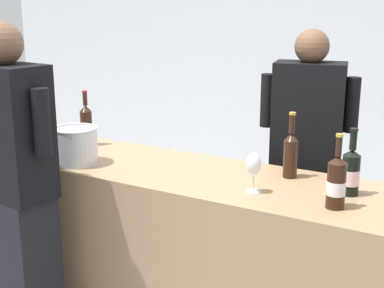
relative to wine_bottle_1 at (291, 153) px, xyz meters
The scene contains 10 objects.
wall_back 2.48m from the wine_bottle_1, 98.86° to the left, with size 8.00×0.10×2.80m, color silver.
counter 0.73m from the wine_bottle_1, 155.60° to the right, with size 2.53×0.66×0.94m, color #9E7A56.
wine_bottle_1 is the anchor object (origin of this frame).
wine_bottle_2 1.31m from the wine_bottle_1, behind, with size 0.07×0.07×0.34m.
wine_bottle_3 0.44m from the wine_bottle_1, 44.01° to the right, with size 0.08×0.08×0.33m.
wine_bottle_4 0.34m from the wine_bottle_1, 17.92° to the right, with size 0.08×0.08×0.31m.
wine_glass 0.31m from the wine_bottle_1, 103.16° to the right, with size 0.07×0.07×0.19m.
ice_bucket 1.15m from the wine_bottle_1, 161.96° to the right, with size 0.24×0.24×0.20m.
person_server 0.54m from the wine_bottle_1, 98.59° to the left, with size 0.54×0.32×1.66m.
person_guest 1.39m from the wine_bottle_1, 146.49° to the right, with size 0.57×0.28×1.72m.
Camera 1 is at (1.24, -2.30, 1.79)m, focal length 50.14 mm.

